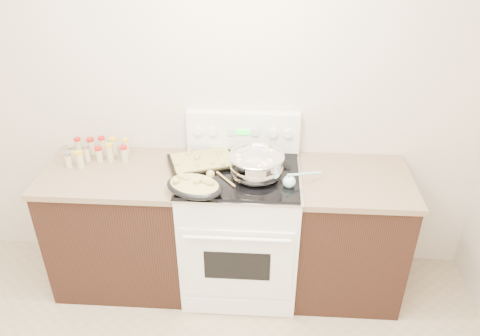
{
  "coord_description": "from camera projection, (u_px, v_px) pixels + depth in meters",
  "views": [
    {
      "loc": [
        0.51,
        -1.13,
        2.49
      ],
      "look_at": [
        0.35,
        1.37,
        1.0
      ],
      "focal_mm": 35.0,
      "sensor_mm": 36.0,
      "label": 1
    }
  ],
  "objects": [
    {
      "name": "baking_sheet",
      "position": [
        202.0,
        161.0,
        3.07
      ],
      "size": [
        0.51,
        0.43,
        0.06
      ],
      "color": "black",
      "rests_on": "kitchen_range"
    },
    {
      "name": "counter_right",
      "position": [
        347.0,
        235.0,
        3.2
      ],
      "size": [
        0.73,
        0.67,
        0.92
      ],
      "color": "black",
      "rests_on": "ground"
    },
    {
      "name": "mixing_bowl",
      "position": [
        257.0,
        166.0,
        2.89
      ],
      "size": [
        0.35,
        0.35,
        0.2
      ],
      "color": "silver",
      "rests_on": "kitchen_range"
    },
    {
      "name": "blue_ladle",
      "position": [
        291.0,
        181.0,
        2.83
      ],
      "size": [
        0.24,
        0.17,
        0.1
      ],
      "color": "#95D4DF",
      "rests_on": "kitchen_range"
    },
    {
      "name": "wooden_spoon",
      "position": [
        215.0,
        181.0,
        2.87
      ],
      "size": [
        0.18,
        0.21,
        0.04
      ],
      "color": "tan",
      "rests_on": "kitchen_range"
    },
    {
      "name": "room_shell",
      "position": [
        94.0,
        196.0,
        1.4
      ],
      "size": [
        4.1,
        3.6,
        2.75
      ],
      "color": "beige",
      "rests_on": "ground"
    },
    {
      "name": "kitchen_range",
      "position": [
        241.0,
        227.0,
        3.22
      ],
      "size": [
        0.78,
        0.73,
        1.22
      ],
      "color": "white",
      "rests_on": "ground"
    },
    {
      "name": "counter_left",
      "position": [
        123.0,
        225.0,
        3.29
      ],
      "size": [
        0.93,
        0.67,
        0.92
      ],
      "color": "black",
      "rests_on": "ground"
    },
    {
      "name": "roasting_pan",
      "position": [
        195.0,
        185.0,
        2.76
      ],
      "size": [
        0.42,
        0.36,
        0.12
      ],
      "color": "black",
      "rests_on": "kitchen_range"
    },
    {
      "name": "spice_jars",
      "position": [
        96.0,
        151.0,
        3.14
      ],
      "size": [
        0.4,
        0.24,
        0.13
      ],
      "color": "#BFB28C",
      "rests_on": "counter_left"
    }
  ]
}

